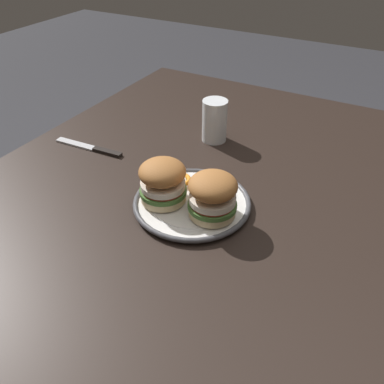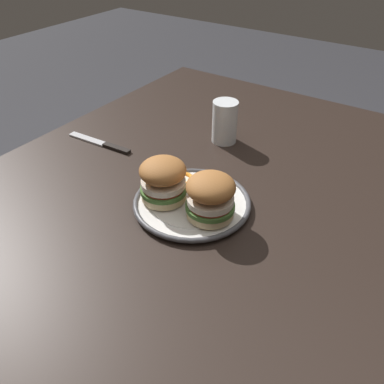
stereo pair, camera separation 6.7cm
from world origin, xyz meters
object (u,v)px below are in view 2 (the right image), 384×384
Objects in this scene: table_knife at (103,144)px; dinner_plate at (192,203)px; dining_table at (198,211)px; sandwich_half_left at (211,196)px; sandwich_half_right at (163,179)px; drinking_glass at (225,124)px.

dinner_plate is at bearing -103.71° from table_knife.
table_knife is at bearing 87.63° from dining_table.
sandwich_half_right is at bearing 93.20° from sandwich_half_left.
dining_table is 10.97× the size of sandwich_half_right.
sandwich_half_right is 0.34m from table_knife.
dinner_plate is 2.23× the size of drinking_glass.
sandwich_half_left is at bearing -135.51° from dining_table.
table_knife is (-0.22, 0.28, -0.05)m from drinking_glass.
dinner_plate is at bearing -162.77° from drinking_glass.
drinking_glass is at bearing 6.21° from sandwich_half_right.
dining_table is 0.12m from dinner_plate.
dining_table is at bearing 44.49° from sandwich_half_left.
dinner_plate reaches higher than table_knife.
dinner_plate is at bearing -155.82° from dining_table.
drinking_glass is (0.33, 0.16, -0.01)m from sandwich_half_left.
dining_table is 0.19m from sandwich_half_right.
sandwich_half_right is 0.57× the size of table_knife.
sandwich_half_right is (-0.01, 0.12, 0.00)m from sandwich_half_left.
dinner_plate is 0.38m from table_knife.
sandwich_half_left reaches higher than table_knife.
sandwich_half_left is at bearing -104.50° from table_knife.
drinking_glass is 0.55× the size of table_knife.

